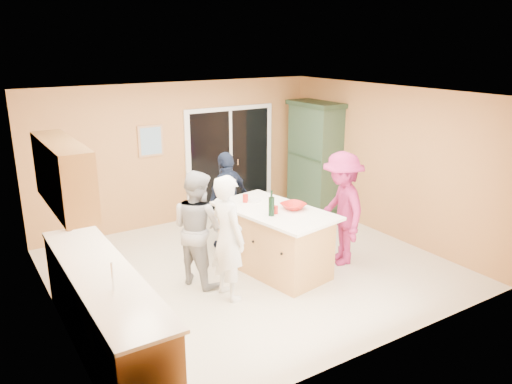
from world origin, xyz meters
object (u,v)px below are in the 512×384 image
woman_grey (197,228)px  woman_navy (228,200)px  woman_magenta (342,209)px  kitchen_island (275,242)px  green_hutch (315,159)px  woman_white (228,238)px

woman_grey → woman_navy: bearing=-66.7°
woman_grey → woman_magenta: (2.13, -0.56, 0.05)m
kitchen_island → green_hutch: bearing=30.2°
kitchen_island → woman_white: size_ratio=1.16×
woman_white → green_hutch: bearing=-59.2°
green_hutch → woman_magenta: size_ratio=1.26×
green_hutch → woman_magenta: 2.49m
kitchen_island → woman_magenta: bearing=-26.0°
woman_white → woman_magenta: bearing=-92.7°
kitchen_island → woman_white: 1.10m
green_hutch → woman_grey: (-3.35, -1.60, -0.25)m
woman_white → woman_magenta: woman_magenta is taller
woman_white → woman_magenta: 1.99m
kitchen_island → green_hutch: 2.97m
kitchen_island → woman_grey: bearing=157.2°
woman_grey → green_hutch: bearing=-83.7°
woman_grey → kitchen_island: bearing=-122.5°
woman_white → woman_grey: size_ratio=1.03×
kitchen_island → woman_magenta: 1.14m
woman_white → woman_magenta: size_ratio=0.97×
woman_magenta → woman_white: bearing=-70.2°
woman_grey → woman_navy: 1.33m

